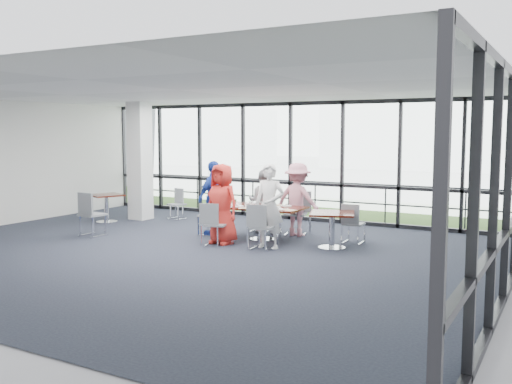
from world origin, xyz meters
The scene contains 40 objects.
floor centered at (0.00, 0.00, -0.01)m, with size 12.00×10.00×0.02m, color #1D202E.
ceiling centered at (0.00, 0.00, 3.20)m, with size 12.00×10.00×0.04m, color silver.
curtain_wall_back centered at (0.00, 5.00, 1.60)m, with size 12.00×0.10×3.20m, color white.
curtain_wall_right centered at (6.00, 0.00, 1.60)m, with size 0.10×10.00×3.20m, color white.
structural_column centered at (-3.60, 3.00, 1.60)m, with size 0.50×0.50×3.20m, color white.
apron centered at (0.00, 10.00, -0.02)m, with size 80.00×70.00×0.02m, color gray.
grass_strip centered at (0.00, 8.00, 0.01)m, with size 80.00×5.00×0.01m, color #31561C.
hangar_aux centered at (-18.00, 28.00, 2.00)m, with size 10.00×6.00×4.00m, color white.
guard_rail centered at (0.00, 5.60, 0.50)m, with size 0.06×0.06×12.00m, color #2D2D33.
main_table centered at (0.81, 1.94, 0.62)m, with size 1.87×1.06×0.75m.
side_table_left centered at (-3.99, 2.09, 0.62)m, with size 1.03×1.03×0.75m.
side_table_right centered at (2.50, 1.82, 0.64)m, with size 1.14×1.14×0.75m.
diner_near_left centered at (0.26, 1.15, 0.86)m, with size 0.84×0.55×1.72m, color red.
diner_near_right centered at (1.35, 1.24, 0.87)m, with size 0.64×0.47×1.75m, color white.
diner_far_left centered at (0.39, 2.74, 0.75)m, with size 0.73×0.45×1.51m, color gray.
diner_far_right centered at (1.27, 2.77, 0.84)m, with size 1.09×0.56×1.69m, color #CA7F8F.
diner_end centered at (-0.46, 1.95, 0.87)m, with size 1.01×0.55×1.73m, color #1C3A9F.
chair_main_nl centered at (0.24, 0.94, 0.44)m, with size 0.43×0.43×0.88m, color gray, non-canonical shape.
chair_main_nr centered at (1.30, 1.04, 0.46)m, with size 0.45×0.45×0.91m, color gray, non-canonical shape.
chair_main_fl centered at (0.25, 2.83, 0.42)m, with size 0.41×0.41×0.84m, color gray, non-canonical shape.
chair_main_fr centered at (1.18, 2.85, 0.49)m, with size 0.48×0.48×0.98m, color gray, non-canonical shape.
chair_main_end centered at (-0.53, 1.87, 0.46)m, with size 0.45×0.45×0.92m, color gray, non-canonical shape.
chair_spare_la centered at (-2.83, 0.44, 0.50)m, with size 0.49×0.49×1.00m, color gray, non-canonical shape.
chair_spare_lb centered at (-2.71, 3.46, 0.41)m, with size 0.40×0.40×0.81m, color gray, non-canonical shape.
chair_spare_r centered at (2.70, 2.57, 0.42)m, with size 0.41×0.41×0.84m, color gray, non-canonical shape.
plate_nl centered at (0.33, 1.65, 0.76)m, with size 0.28×0.28×0.01m, color white.
plate_nr centered at (1.34, 1.66, 0.76)m, with size 0.26×0.26×0.01m, color white.
plate_fl centered at (0.34, 2.28, 0.76)m, with size 0.26×0.26×0.01m, color white.
plate_fr centered at (1.24, 2.26, 0.76)m, with size 0.24×0.24×0.01m, color white.
plate_end centered at (0.08, 1.88, 0.76)m, with size 0.24×0.24×0.01m, color white.
tumbler_a centered at (0.63, 1.70, 0.82)m, with size 0.07×0.07×0.13m, color white.
tumbler_b centered at (1.13, 1.74, 0.81)m, with size 0.06×0.06×0.13m, color white.
tumbler_c centered at (0.88, 2.16, 0.82)m, with size 0.07×0.07×0.15m, color white.
tumbler_d centered at (0.16, 1.84, 0.82)m, with size 0.07×0.07×0.14m, color white.
menu_a centered at (0.63, 1.50, 0.75)m, with size 0.31×0.22×0.00m, color beige.
menu_b centered at (1.56, 1.70, 0.75)m, with size 0.33×0.23×0.00m, color beige.
menu_c centered at (0.94, 2.29, 0.75)m, with size 0.30×0.21×0.00m, color beige.
condiment_caddy centered at (0.80, 1.96, 0.77)m, with size 0.10×0.07×0.04m, color black.
ketchup_bottle centered at (0.84, 1.93, 0.84)m, with size 0.06×0.06×0.18m, color #A32518.
green_bottle centered at (0.91, 2.01, 0.85)m, with size 0.05×0.05×0.20m, color #237132.
Camera 1 is at (6.80, -9.02, 2.39)m, focal length 40.00 mm.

